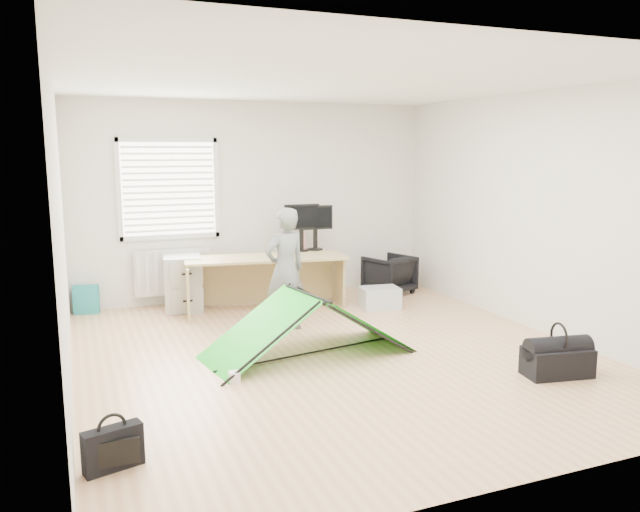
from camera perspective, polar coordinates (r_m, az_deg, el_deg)
name	(u,v)px	position (r m, az deg, el deg)	size (l,w,h in m)	color
ground	(335,354)	(6.45, 1.35, -8.92)	(5.50, 5.50, 0.00)	tan
back_wall	(257,201)	(8.73, -5.80, 5.03)	(5.00, 0.02, 2.70)	silver
window	(169,189)	(8.42, -13.65, 5.99)	(1.20, 0.06, 1.20)	silver
radiator	(173,272)	(8.52, -13.32, -1.42)	(1.00, 0.12, 0.60)	silver
desk	(266,283)	(8.09, -4.94, -2.51)	(2.05, 0.65, 0.70)	tan
filing_cabinet	(183,282)	(8.29, -12.44, -2.36)	(0.46, 0.61, 0.71)	#AEB2B4
monitor_left	(301,234)	(8.43, -1.72, 2.04)	(0.49, 0.11, 0.47)	black
monitor_right	(315,234)	(8.50, -0.44, 2.05)	(0.47, 0.10, 0.45)	black
keyboard	(297,251)	(8.41, -2.12, 0.49)	(0.40, 0.14, 0.02)	beige
thermos	(303,242)	(8.47, -1.53, 1.30)	(0.07, 0.07, 0.23)	#BC6B69
office_chair	(389,274)	(9.06, 6.34, -1.67)	(0.59, 0.61, 0.55)	black
person	(285,270)	(7.09, -3.19, -1.27)	(0.52, 0.34, 1.42)	slate
kite	(308,324)	(6.32, -1.11, -6.28)	(2.05, 0.90, 0.64)	#12BE19
storage_crate	(380,298)	(8.23, 5.48, -3.82)	(0.49, 0.34, 0.28)	silver
tote_bag	(86,299)	(8.45, -20.59, -3.74)	(0.31, 0.13, 0.36)	teal
laptop_bag	(113,448)	(4.45, -18.40, -16.35)	(0.38, 0.11, 0.29)	black
white_box	(234,377)	(5.74, -7.83, -10.88)	(0.10, 0.10, 0.10)	silver
duffel_bag	(557,362)	(6.21, 20.87, -9.04)	(0.61, 0.31, 0.26)	black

